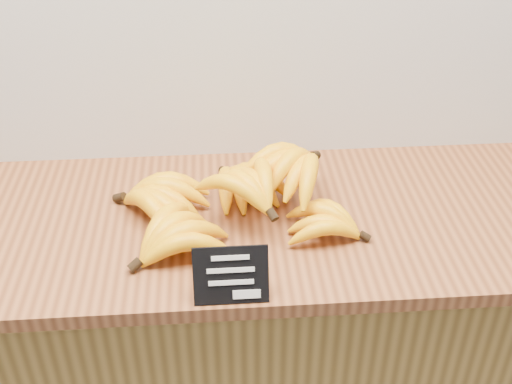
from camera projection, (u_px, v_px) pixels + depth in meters
name	position (u px, v px, depth m)	size (l,w,h in m)	color
counter	(255.00, 370.00, 1.60)	(1.42, 0.50, 0.90)	olive
counter_top	(254.00, 220.00, 1.33)	(1.52, 0.54, 0.03)	brown
chalkboard_sign	(231.00, 276.00, 1.10)	(0.13, 0.01, 0.10)	black
banana_pile	(233.00, 197.00, 1.29)	(0.50, 0.35, 0.12)	#FFB90A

